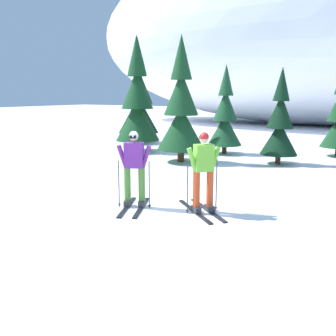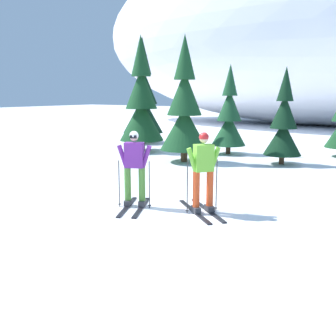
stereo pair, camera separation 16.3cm
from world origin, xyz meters
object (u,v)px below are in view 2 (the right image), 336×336
at_px(pine_tree_left, 141,104).
at_px(pine_tree_center_left, 184,110).
at_px(pine_tree_center_right, 284,124).
at_px(pine_tree_center, 229,117).
at_px(skier_lime_jacket, 203,172).
at_px(skier_purple_jacket, 134,167).
at_px(pine_tree_far_left, 143,100).

xyz_separation_m(pine_tree_left, pine_tree_center_left, (2.94, -1.25, -0.15)).
relative_size(pine_tree_left, pine_tree_center_left, 1.08).
bearing_deg(pine_tree_center_right, pine_tree_center_left, -155.48).
height_order(pine_tree_center, pine_tree_center_right, pine_tree_center).
xyz_separation_m(skier_lime_jacket, pine_tree_center_left, (-3.59, 5.24, 1.04)).
bearing_deg(pine_tree_center_right, pine_tree_center, 155.81).
bearing_deg(skier_purple_jacket, pine_tree_far_left, 125.81).
xyz_separation_m(skier_lime_jacket, pine_tree_center, (-2.99, 7.94, 0.66)).
xyz_separation_m(skier_purple_jacket, pine_tree_left, (-5.02, 6.94, 1.19)).
relative_size(skier_purple_jacket, pine_tree_center, 0.46).
distance_m(skier_lime_jacket, pine_tree_far_left, 12.29).
xyz_separation_m(pine_tree_center, pine_tree_center_right, (2.67, -1.20, -0.11)).
bearing_deg(pine_tree_far_left, pine_tree_left, -54.38).
relative_size(pine_tree_far_left, pine_tree_left, 1.07).
distance_m(pine_tree_left, pine_tree_center_right, 6.26).
height_order(pine_tree_center_left, pine_tree_center, pine_tree_center_left).
bearing_deg(pine_tree_center_left, pine_tree_center_right, 24.52).
height_order(skier_purple_jacket, pine_tree_center_right, pine_tree_center_right).
distance_m(pine_tree_center_left, pine_tree_center, 2.79).
height_order(pine_tree_far_left, pine_tree_center_right, pine_tree_far_left).
height_order(pine_tree_far_left, pine_tree_left, pine_tree_far_left).
bearing_deg(pine_tree_center_left, pine_tree_center, 77.36).
relative_size(skier_lime_jacket, pine_tree_center_left, 0.38).
xyz_separation_m(pine_tree_far_left, pine_tree_center_right, (7.99, -2.23, -0.78)).
bearing_deg(pine_tree_center_left, pine_tree_left, 156.94).
bearing_deg(skier_purple_jacket, pine_tree_left, 125.88).
xyz_separation_m(skier_purple_jacket, skier_lime_jacket, (1.52, 0.44, -0.00)).
height_order(skier_purple_jacket, pine_tree_center_left, pine_tree_center_left).
bearing_deg(pine_tree_center, skier_purple_jacket, -80.05).
bearing_deg(pine_tree_center, pine_tree_left, -157.88).
bearing_deg(pine_tree_left, pine_tree_center_right, 2.23).
relative_size(pine_tree_far_left, pine_tree_center_left, 1.15).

